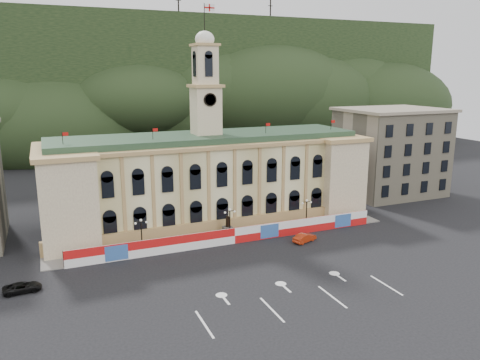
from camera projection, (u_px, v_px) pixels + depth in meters
name	position (u px, v px, depth m)	size (l,w,h in m)	color
ground	(279.00, 282.00, 59.44)	(260.00, 260.00, 0.00)	black
lane_markings	(299.00, 299.00, 54.95)	(26.00, 10.00, 0.02)	white
hill_ridge	(121.00, 91.00, 164.72)	(230.00, 80.00, 64.00)	black
city_hall	(208.00, 178.00, 82.51)	(56.20, 17.60, 37.10)	beige
side_building_right	(390.00, 151.00, 101.34)	(21.00, 17.00, 18.60)	tan
hoarding_fence	(235.00, 236.00, 72.72)	(50.00, 0.44, 2.50)	red
pavement	(228.00, 237.00, 75.38)	(56.00, 5.50, 0.16)	slate
statue	(228.00, 230.00, 75.35)	(1.40, 1.40, 3.72)	#595651
lamp_left	(141.00, 232.00, 68.76)	(1.96, 0.44, 5.15)	black
lamp_center	(230.00, 221.00, 74.03)	(1.96, 0.44, 5.15)	black
lamp_right	(307.00, 211.00, 79.30)	(1.96, 0.44, 5.15)	black
red_sedan	(305.00, 238.00, 73.41)	(4.49, 2.87, 1.40)	#A4260B
black_suv	(22.00, 287.00, 56.60)	(4.54, 2.33, 1.22)	black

